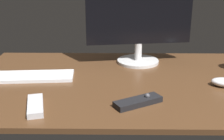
# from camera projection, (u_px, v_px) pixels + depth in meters

# --- Properties ---
(desk) EXTENTS (1.40, 0.84, 0.02)m
(desk) POSITION_uv_depth(u_px,v_px,m) (128.00, 82.00, 1.31)
(desk) COLOR #4C301C
(desk) RESTS_ON ground
(monitor) EXTENTS (0.53, 0.21, 0.48)m
(monitor) POSITION_uv_depth(u_px,v_px,m) (139.00, 12.00, 1.45)
(monitor) COLOR silver
(monitor) RESTS_ON desk
(keyboard) EXTENTS (0.35, 0.16, 0.01)m
(keyboard) POSITION_uv_depth(u_px,v_px,m) (34.00, 76.00, 1.32)
(keyboard) COLOR silver
(keyboard) RESTS_ON desk
(media_remote) EXTENTS (0.18, 0.14, 0.03)m
(media_remote) POSITION_uv_depth(u_px,v_px,m) (138.00, 102.00, 1.07)
(media_remote) COLOR black
(media_remote) RESTS_ON desk
(tv_remote) EXTENTS (0.09, 0.17, 0.02)m
(tv_remote) POSITION_uv_depth(u_px,v_px,m) (35.00, 106.00, 1.04)
(tv_remote) COLOR #B7B7BC
(tv_remote) RESTS_ON desk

